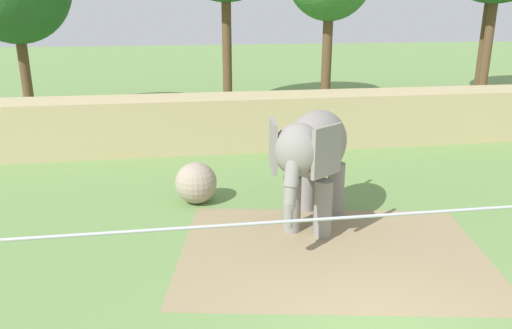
% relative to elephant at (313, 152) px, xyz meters
% --- Properties ---
extents(dirt_patch, '(6.96, 5.55, 0.01)m').
position_rel_elephant_xyz_m(dirt_patch, '(0.11, -1.31, -1.79)').
color(dirt_patch, '#937F5B').
rests_on(dirt_patch, ground).
extents(embankment_wall, '(36.00, 1.80, 1.86)m').
position_rel_elephant_xyz_m(embankment_wall, '(-0.02, 7.02, -0.86)').
color(embankment_wall, tan).
rests_on(embankment_wall, ground).
extents(elephant, '(2.56, 3.31, 2.70)m').
position_rel_elephant_xyz_m(elephant, '(0.00, 0.00, 0.00)').
color(elephant, gray).
rests_on(elephant, ground).
extents(enrichment_ball, '(1.07, 1.07, 1.07)m').
position_rel_elephant_xyz_m(enrichment_ball, '(-2.54, 1.90, -1.25)').
color(enrichment_ball, gray).
rests_on(enrichment_ball, ground).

